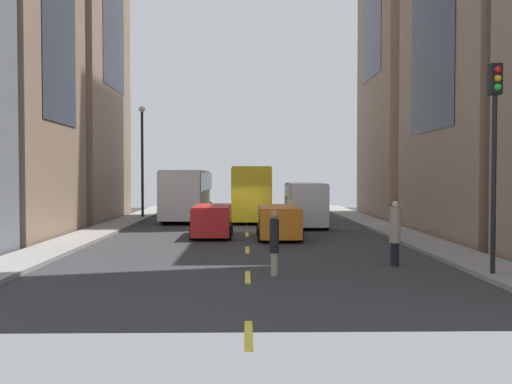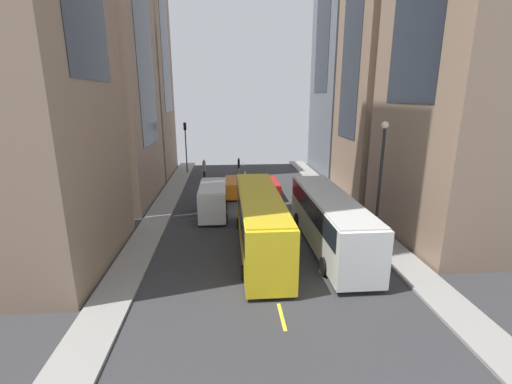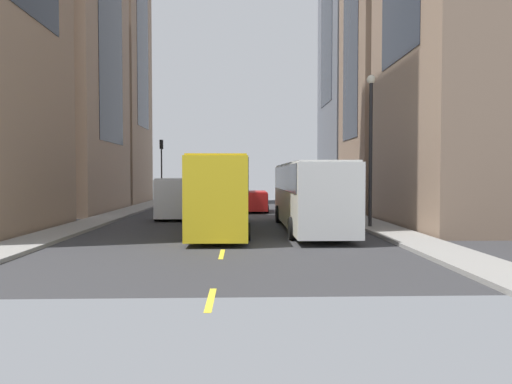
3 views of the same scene
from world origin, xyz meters
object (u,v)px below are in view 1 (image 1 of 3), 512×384
object	(u,v)px
pedestrian_crossing_near	(395,232)
pedestrian_crossing_mid	(274,240)
city_bus_white	(189,190)
traffic_light_near_corner	(495,129)
streetcar_yellow	(251,188)
delivery_van_white	(305,201)
car_orange_0	(279,219)
car_red_1	(212,218)

from	to	relation	value
pedestrian_crossing_near	pedestrian_crossing_mid	size ratio (longest dim) A/B	1.10
city_bus_white	pedestrian_crossing_near	xyz separation A→B (m)	(9.04, -20.72, -0.87)
pedestrian_crossing_mid	traffic_light_near_corner	size ratio (longest dim) A/B	0.32
streetcar_yellow	delivery_van_white	size ratio (longest dim) A/B	2.23
delivery_van_white	pedestrian_crossing_mid	world-z (taller)	delivery_van_white
delivery_van_white	car_orange_0	xyz separation A→B (m)	(-1.92, -5.97, -0.60)
city_bus_white	pedestrian_crossing_mid	distance (m)	23.11
car_red_1	pedestrian_crossing_near	size ratio (longest dim) A/B	1.98
streetcar_yellow	car_orange_0	size ratio (longest dim) A/B	2.63
streetcar_yellow	car_orange_0	distance (m)	12.77
car_orange_0	pedestrian_crossing_mid	xyz separation A→B (m)	(-0.71, -9.97, 0.16)
car_orange_0	pedestrian_crossing_near	distance (m)	8.82
pedestrian_crossing_near	pedestrian_crossing_mid	distance (m)	4.54
streetcar_yellow	car_orange_0	bearing A→B (deg)	-84.47
city_bus_white	traffic_light_near_corner	distance (m)	25.82
traffic_light_near_corner	car_orange_0	bearing A→B (deg)	118.45
delivery_van_white	pedestrian_crossing_mid	distance (m)	16.17
car_orange_0	traffic_light_near_corner	world-z (taller)	traffic_light_near_corner
pedestrian_crossing_mid	traffic_light_near_corner	xyz separation A→B (m)	(6.40, -0.52, 3.31)
streetcar_yellow	delivery_van_white	bearing A→B (deg)	-64.82
delivery_van_white	traffic_light_near_corner	size ratio (longest dim) A/B	0.89
car_orange_0	pedestrian_crossing_near	size ratio (longest dim) A/B	2.12
city_bus_white	delivery_van_white	size ratio (longest dim) A/B	2.20
car_orange_0	traffic_light_near_corner	xyz separation A→B (m)	(5.69, -10.50, 3.47)
city_bus_white	traffic_light_near_corner	xyz separation A→B (m)	(11.30, -23.09, 2.38)
city_bus_white	streetcar_yellow	bearing A→B (deg)	0.77
streetcar_yellow	delivery_van_white	world-z (taller)	streetcar_yellow
streetcar_yellow	delivery_van_white	distance (m)	7.41
city_bus_white	pedestrian_crossing_mid	bearing A→B (deg)	-77.76
car_orange_0	car_red_1	distance (m)	3.30
car_orange_0	pedestrian_crossing_mid	distance (m)	10.00
pedestrian_crossing_mid	city_bus_white	bearing A→B (deg)	157.93
city_bus_white	car_red_1	distance (m)	12.17
car_red_1	traffic_light_near_corner	world-z (taller)	traffic_light_near_corner
car_red_1	streetcar_yellow	bearing A→B (deg)	80.52
streetcar_yellow	pedestrian_crossing_near	world-z (taller)	streetcar_yellow
delivery_van_white	city_bus_white	bearing A→B (deg)	138.65
streetcar_yellow	pedestrian_crossing_mid	bearing A→B (deg)	-88.70
city_bus_white	streetcar_yellow	distance (m)	4.39
pedestrian_crossing_mid	pedestrian_crossing_near	bearing A→B (deg)	79.80
city_bus_white	streetcar_yellow	world-z (taller)	streetcar_yellow
car_red_1	pedestrian_crossing_mid	world-z (taller)	pedestrian_crossing_mid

